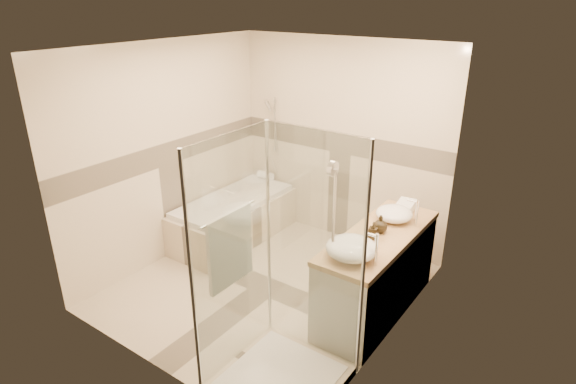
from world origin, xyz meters
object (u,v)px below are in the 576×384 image
Objects in this scene: amenity_bottle_a at (373,231)px; amenity_bottle_b at (380,224)px; shower_enclosure at (274,323)px; vessel_sink_near at (394,214)px; vessel_sink_far at (351,248)px; bathtub at (234,216)px; vanity at (377,273)px.

amenity_bottle_a is 0.15m from amenity_bottle_b.
shower_enclosure reaches higher than amenity_bottle_b.
vessel_sink_near is 0.47m from amenity_bottle_a.
amenity_bottle_a is 0.95× the size of amenity_bottle_b.
vessel_sink_near is 2.09× the size of amenity_bottle_b.
amenity_bottle_b is at bearing 78.20° from shower_enclosure.
vessel_sink_far is 2.56× the size of amenity_bottle_b.
vessel_sink_near is at bearing 90.00° from vessel_sink_far.
vessel_sink_near is at bearing 90.00° from amenity_bottle_a.
shower_enclosure is at bearing -101.80° from amenity_bottle_b.
shower_enclosure is at bearing -103.33° from amenity_bottle_a.
vessel_sink_far is (0.00, -0.89, 0.02)m from vessel_sink_near.
bathtub is 0.83× the size of shower_enclosure.
shower_enclosure is 12.35× the size of amenity_bottle_a.
amenity_bottle_b is at bearing -8.42° from bathtub.
shower_enclosure is 1.70m from vessel_sink_near.
vessel_sink_far is 2.68× the size of amenity_bottle_a.
vessel_sink_near is at bearing 80.47° from shower_enclosure.
bathtub is 2.18m from vanity.
vessel_sink_far is at bearing -92.14° from vanity.
vanity is (2.15, -0.35, 0.12)m from bathtub.
bathtub is 2.39m from vessel_sink_far.
vanity is at bearing 77.03° from shower_enclosure.
vessel_sink_near is at bearing 0.10° from bathtub.
vessel_sink_far is (-0.02, -0.53, 0.51)m from vanity.
vessel_sink_far is at bearing 69.68° from shower_enclosure.
vanity is 0.61m from vessel_sink_near.
vanity is 0.74m from vessel_sink_far.
amenity_bottle_b is (-0.02, 0.03, 0.51)m from vanity.
vanity is 4.47× the size of vessel_sink_near.
vessel_sink_near is 0.89m from vessel_sink_far.
bathtub is at bearing -179.90° from vessel_sink_near.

